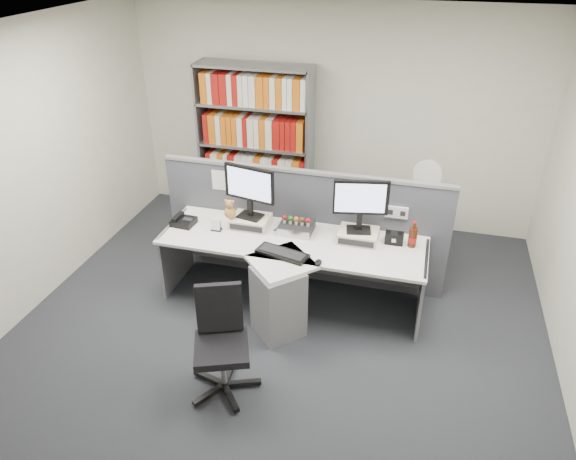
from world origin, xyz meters
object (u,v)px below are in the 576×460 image
(desktop_pc, at_px, (297,227))
(keyboard, at_px, (282,253))
(desk_phone, at_px, (183,221))
(filing_cabinet, at_px, (419,230))
(speaker, at_px, (394,238))
(office_chair, at_px, (221,338))
(desk_fan, at_px, (427,176))
(desk, at_px, (287,274))
(shelving_unit, at_px, (256,148))
(monitor_right, at_px, (361,202))
(cola_bottle, at_px, (413,237))
(monitor_left, at_px, (249,188))
(mouse, at_px, (318,262))
(desk_calendar, at_px, (216,226))

(desktop_pc, xyz_separation_m, keyboard, (-0.02, -0.46, -0.03))
(desk_phone, bearing_deg, filing_cabinet, 26.38)
(speaker, relative_size, office_chair, 0.19)
(speaker, xyz_separation_m, desk_fan, (0.24, 0.99, 0.25))
(desktop_pc, distance_m, desk_phone, 1.17)
(desk, relative_size, shelving_unit, 1.30)
(monitor_right, relative_size, cola_bottle, 1.98)
(desk_phone, height_order, office_chair, office_chair)
(cola_bottle, bearing_deg, desk, -160.72)
(keyboard, bearing_deg, desk_phone, 165.29)
(monitor_left, height_order, desk_fan, monitor_left)
(desktop_pc, relative_size, mouse, 3.28)
(monitor_left, distance_m, desk_calendar, 0.51)
(monitor_left, bearing_deg, desk_calendar, -149.24)
(desk_calendar, distance_m, cola_bottle, 1.93)
(mouse, height_order, office_chair, office_chair)
(mouse, xyz_separation_m, desk_phone, (-1.50, 0.37, 0.02))
(desktop_pc, bearing_deg, desk_phone, -171.97)
(desk_calendar, bearing_deg, monitor_right, 7.34)
(keyboard, distance_m, shelving_unit, 2.12)
(desk, distance_m, desk_fan, 1.93)
(desk, relative_size, speaker, 14.79)
(monitor_right, xyz_separation_m, desk_fan, (0.58, 1.02, -0.11))
(shelving_unit, bearing_deg, desk_calendar, -86.02)
(desk_phone, bearing_deg, shelving_unit, 80.90)
(monitor_left, distance_m, shelving_unit, 1.53)
(keyboard, height_order, mouse, mouse)
(keyboard, xyz_separation_m, speaker, (0.98, 0.48, 0.04))
(cola_bottle, bearing_deg, mouse, -146.11)
(monitor_left, bearing_deg, mouse, -32.57)
(desk, relative_size, keyboard, 4.93)
(monitor_right, distance_m, cola_bottle, 0.60)
(desk, xyz_separation_m, monitor_right, (0.62, 0.38, 0.68))
(monitor_left, bearing_deg, speaker, 0.97)
(monitor_left, relative_size, keyboard, 1.04)
(mouse, height_order, desk_phone, desk_phone)
(desk, relative_size, filing_cabinet, 3.71)
(desk_fan, bearing_deg, keyboard, -129.79)
(speaker, xyz_separation_m, office_chair, (-1.22, -1.46, -0.29))
(desk, height_order, mouse, mouse)
(desk, bearing_deg, desk_phone, 168.80)
(monitor_left, relative_size, monitor_right, 1.03)
(keyboard, xyz_separation_m, office_chair, (-0.24, -0.99, -0.25))
(desk, bearing_deg, speaker, 22.99)
(desktop_pc, relative_size, desk_calendar, 2.66)
(monitor_left, relative_size, desktop_pc, 1.66)
(speaker, xyz_separation_m, shelving_unit, (-1.86, 1.44, 0.20))
(monitor_left, distance_m, keyboard, 0.76)
(desk_fan, bearing_deg, desktop_pc, -140.08)
(monitor_left, height_order, shelving_unit, shelving_unit)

